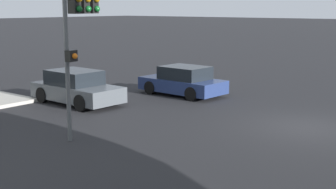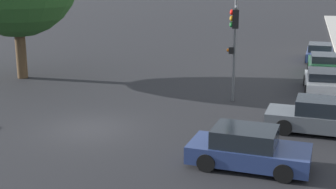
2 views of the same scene
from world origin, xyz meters
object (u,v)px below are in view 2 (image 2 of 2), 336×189
Objects in this scene: parked_car_2 at (320,53)px; crossing_car_1 at (320,117)px; parked_car_0 at (322,81)px; parked_car_1 at (323,65)px; crossing_car_0 at (248,149)px; traffic_signal at (234,28)px.

crossing_car_1 is at bearing -179.22° from parked_car_2.
parked_car_1 is at bearing -3.66° from parked_car_0.
parked_car_1 is 5.50m from parked_car_2.
parked_car_0 is at bearing -89.37° from crossing_car_1.
crossing_car_0 is 22.83m from parked_car_2.
crossing_car_1 reaches higher than crossing_car_0.
parked_car_2 is at bearing -88.27° from crossing_car_1.
traffic_signal is 6.39m from crossing_car_1.
parked_car_1 reaches higher than parked_car_2.
parked_car_0 is (4.53, 4.06, -3.34)m from traffic_signal.
parked_car_2 is (4.53, 14.68, -3.32)m from traffic_signal.
traffic_signal is at bearing -36.06° from crossing_car_1.
traffic_signal is 15.71m from parked_car_2.
crossing_car_0 is 0.91× the size of parked_car_2.
parked_car_2 is (-0.14, 5.50, -0.03)m from parked_car_1.
crossing_car_1 is 7.48m from parked_car_0.
crossing_car_0 is 0.96× the size of crossing_car_1.
crossing_car_0 is at bearing 165.09° from parked_car_0.
crossing_car_1 is (2.47, 4.57, 0.04)m from crossing_car_0.
crossing_car_0 is at bearing 174.70° from parked_car_2.
traffic_signal reaches higher than crossing_car_1.
traffic_signal reaches higher than crossing_car_0.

